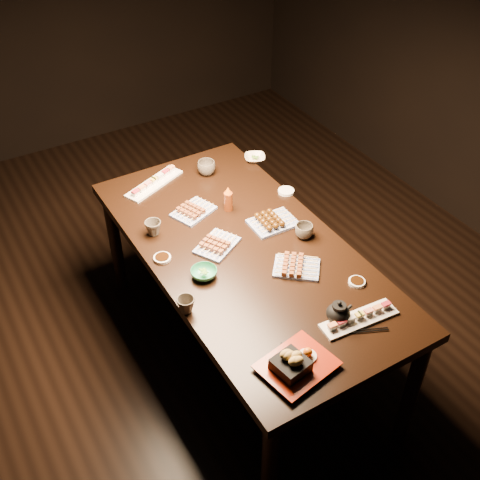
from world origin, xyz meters
name	(u,v)px	position (x,y,z in m)	size (l,w,h in m)	color
ground	(217,328)	(0.00, 0.00, 0.00)	(5.00, 5.00, 0.00)	black
dining_table	(245,303)	(0.05, -0.22, 0.38)	(0.90, 1.80, 0.75)	black
sushi_platter_near	(359,317)	(0.22, -0.87, 0.77)	(0.35, 0.10, 0.04)	white
sushi_platter_far	(154,181)	(-0.10, 0.51, 0.77)	(0.37, 0.10, 0.05)	white
yakitori_plate_center	(217,242)	(-0.06, -0.14, 0.78)	(0.21, 0.15, 0.05)	#828EB6
yakitori_plate_right	(297,265)	(0.18, -0.47, 0.78)	(0.21, 0.15, 0.05)	#828EB6
yakitori_plate_left	(193,209)	(-0.03, 0.16, 0.78)	(0.21, 0.15, 0.05)	#828EB6
tsukune_plate	(273,219)	(0.27, -0.13, 0.78)	(0.23, 0.17, 0.06)	#828EB6
edamame_bowl_green	(204,273)	(-0.21, -0.29, 0.77)	(0.12, 0.12, 0.04)	#2F9061
edamame_bowl_cream	(255,158)	(0.52, 0.44, 0.76)	(0.12, 0.12, 0.03)	beige
tempura_tray	(298,359)	(-0.15, -0.94, 0.80)	(0.28, 0.23, 0.10)	black
teacup_near_left	(186,305)	(-0.38, -0.45, 0.79)	(0.08, 0.08, 0.07)	#4B4439
teacup_mid_right	(304,231)	(0.35, -0.29, 0.79)	(0.09, 0.09, 0.07)	#4B4439
teacup_far_left	(153,228)	(-0.28, 0.11, 0.79)	(0.08, 0.08, 0.08)	#4B4439
teacup_far_right	(206,168)	(0.21, 0.45, 0.79)	(0.10, 0.10, 0.08)	#4B4439
teapot	(338,311)	(0.15, -0.82, 0.80)	(0.12, 0.12, 0.10)	black
condiment_bottle	(228,199)	(0.14, 0.10, 0.82)	(0.05, 0.05, 0.14)	maroon
sauce_dish_west	(162,258)	(-0.32, -0.09, 0.76)	(0.08, 0.08, 0.01)	white
sauce_dish_east	(286,191)	(0.49, 0.07, 0.76)	(0.09, 0.09, 0.02)	white
sauce_dish_se	(357,282)	(0.36, -0.69, 0.76)	(0.08, 0.08, 0.01)	white
sauce_dish_nw	(147,191)	(-0.16, 0.46, 0.76)	(0.07, 0.07, 0.01)	white
chopsticks_near	(280,364)	(-0.19, -0.89, 0.75)	(0.22, 0.02, 0.01)	black
chopsticks_se	(363,331)	(0.20, -0.93, 0.75)	(0.22, 0.02, 0.01)	black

